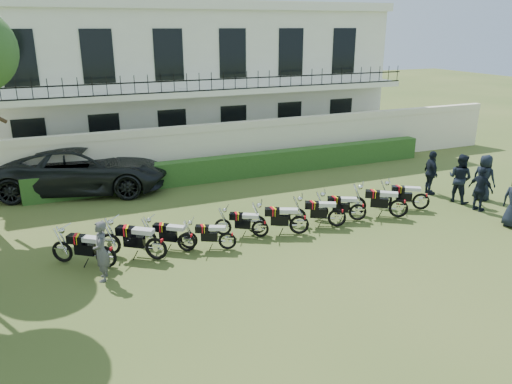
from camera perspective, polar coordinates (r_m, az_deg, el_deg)
ground at (r=15.44m, az=5.48°, el=-5.74°), size 100.00×100.00×0.00m
perimeter_wall at (r=22.05m, az=-4.37°, el=4.94°), size 30.00×0.35×2.30m
hedge at (r=21.82m, az=-1.16°, el=3.03°), size 18.00×0.60×1.00m
building at (r=27.28m, az=-8.68°, el=12.81°), size 20.40×9.60×7.40m
motorcycle_0 at (r=14.21m, az=-16.80°, el=-6.52°), size 1.64×1.26×1.08m
motorcycle_1 at (r=14.31m, az=-11.36°, el=-5.77°), size 1.74×1.31×1.13m
motorcycle_2 at (r=14.70m, az=-7.95°, el=-5.21°), size 1.50×1.13×0.98m
motorcycle_3 at (r=14.72m, az=-3.29°, el=-5.13°), size 1.55×0.84×0.92m
motorcycle_4 at (r=15.53m, az=0.48°, el=-3.76°), size 1.53×0.95×0.94m
motorcycle_5 at (r=15.77m, az=4.98°, el=-3.24°), size 1.83×0.96×1.07m
motorcycle_6 at (r=16.52m, az=9.26°, el=-2.44°), size 1.74×0.99×1.04m
motorcycle_7 at (r=17.16m, az=11.58°, el=-1.81°), size 1.72×0.95×1.02m
motorcycle_8 at (r=17.74m, az=16.02°, el=-1.32°), size 1.73×1.30×1.13m
motorcycle_9 at (r=18.76m, az=18.38°, el=-0.60°), size 1.69×1.08×1.05m
suv at (r=20.97m, az=-19.24°, el=2.53°), size 7.20×4.72×1.84m
inspector at (r=13.50m, az=-17.27°, el=-6.47°), size 0.49×0.65×1.62m
officer_2 at (r=19.37m, az=24.29°, el=0.27°), size 0.55×1.00×1.61m
officer_3 at (r=20.68m, az=24.61°, el=1.53°), size 0.78×0.98×1.76m
officer_4 at (r=20.05m, az=22.29°, el=1.47°), size 0.92×1.05×1.84m
officer_5 at (r=20.60m, az=19.37°, el=2.09°), size 0.72×1.10×1.73m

